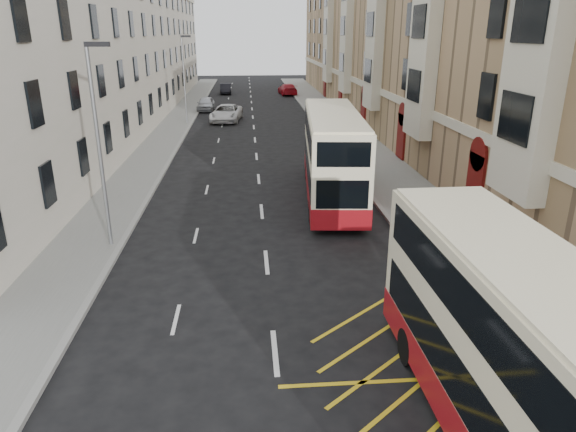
{
  "coord_description": "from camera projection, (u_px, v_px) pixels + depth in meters",
  "views": [
    {
      "loc": [
        -0.61,
        -8.24,
        8.5
      ],
      "look_at": [
        0.76,
        8.94,
        2.27
      ],
      "focal_mm": 32.0,
      "sensor_mm": 36.0,
      "label": 1
    }
  ],
  "objects": [
    {
      "name": "terrace_right",
      "position": [
        399.0,
        41.0,
        51.75
      ],
      "size": [
        10.75,
        79.0,
        15.25
      ],
      "color": "tan",
      "rests_on": "ground"
    },
    {
      "name": "double_decker_rear",
      "position": [
        333.0,
        155.0,
        26.96
      ],
      "size": [
        3.65,
        11.74,
        4.61
      ],
      "rotation": [
        0.0,
        0.0,
        -0.09
      ],
      "color": "#F8ECC2",
      "rests_on": "ground"
    },
    {
      "name": "terrace_left",
      "position": [
        114.0,
        53.0,
        50.1
      ],
      "size": [
        9.18,
        79.0,
        13.25
      ],
      "color": "beige",
      "rests_on": "ground"
    },
    {
      "name": "kerb_right",
      "position": [
        334.0,
        148.0,
        39.21
      ],
      "size": [
        0.25,
        120.0,
        0.15
      ],
      "primitive_type": "cube",
      "color": "gray",
      "rests_on": "ground"
    },
    {
      "name": "pavement_right",
      "position": [
        360.0,
        148.0,
        39.36
      ],
      "size": [
        4.0,
        120.0,
        0.15
      ],
      "primitive_type": "cube",
      "color": "slate",
      "rests_on": "ground"
    },
    {
      "name": "double_decker_front",
      "position": [
        528.0,
        372.0,
        9.99
      ],
      "size": [
        2.66,
        11.11,
        4.42
      ],
      "rotation": [
        0.0,
        0.0,
        0.01
      ],
      "color": "#F8ECC2",
      "rests_on": "ground"
    },
    {
      "name": "road_markings",
      "position": [
        253.0,
        119.0,
        52.85
      ],
      "size": [
        10.0,
        110.0,
        0.01
      ],
      "primitive_type": null,
      "color": "silver",
      "rests_on": "ground"
    },
    {
      "name": "street_lamp_near",
      "position": [
        99.0,
        137.0,
        19.86
      ],
      "size": [
        0.93,
        0.18,
        8.0
      ],
      "color": "gray",
      "rests_on": "pavement_left"
    },
    {
      "name": "car_red",
      "position": [
        288.0,
        89.0,
        72.24
      ],
      "size": [
        2.61,
        5.51,
        1.55
      ],
      "primitive_type": "imported",
      "rotation": [
        0.0,
        0.0,
        3.22
      ],
      "color": "#A60D18",
      "rests_on": "ground"
    },
    {
      "name": "car_dark",
      "position": [
        226.0,
        89.0,
        73.46
      ],
      "size": [
        1.63,
        4.38,
        1.43
      ],
      "primitive_type": "imported",
      "rotation": [
        0.0,
        0.0,
        0.03
      ],
      "color": "black",
      "rests_on": "ground"
    },
    {
      "name": "pavement_left",
      "position": [
        155.0,
        151.0,
        38.2
      ],
      "size": [
        3.0,
        120.0,
        0.15
      ],
      "primitive_type": "cube",
      "color": "slate",
      "rests_on": "ground"
    },
    {
      "name": "guard_railing",
      "position": [
        469.0,
        288.0,
        16.23
      ],
      "size": [
        0.06,
        6.56,
        1.01
      ],
      "color": "red",
      "rests_on": "pavement_right"
    },
    {
      "name": "street_lamp_far",
      "position": [
        184.0,
        75.0,
        47.99
      ],
      "size": [
        0.93,
        0.18,
        8.0
      ],
      "color": "gray",
      "rests_on": "pavement_left"
    },
    {
      "name": "kerb_left",
      "position": [
        176.0,
        151.0,
        38.31
      ],
      "size": [
        0.25,
        120.0,
        0.15
      ],
      "primitive_type": "cube",
      "color": "gray",
      "rests_on": "ground"
    },
    {
      "name": "car_silver",
      "position": [
        206.0,
        104.0,
        57.82
      ],
      "size": [
        1.95,
        4.53,
        1.52
      ],
      "primitive_type": "imported",
      "rotation": [
        0.0,
        0.0,
        -0.04
      ],
      "color": "#B1B3B9",
      "rests_on": "ground"
    },
    {
      "name": "white_van",
      "position": [
        226.0,
        113.0,
        50.97
      ],
      "size": [
        3.41,
        6.15,
        1.63
      ],
      "primitive_type": "imported",
      "rotation": [
        0.0,
        0.0,
        -0.13
      ],
      "color": "silver",
      "rests_on": "ground"
    }
  ]
}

